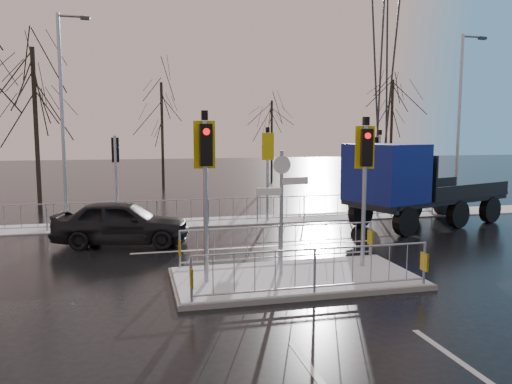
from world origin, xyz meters
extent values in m
plane|color=black|center=(0.00, 0.00, 0.00)|extent=(120.00, 120.00, 0.00)
cube|color=silver|center=(0.00, 8.60, 0.02)|extent=(30.00, 2.00, 0.04)
cube|color=silver|center=(1.20, -5.50, 0.00)|extent=(0.12, 4.00, 0.01)
cube|color=silver|center=(0.00, 3.80, 0.00)|extent=(8.00, 0.15, 0.01)
cube|color=#61615D|center=(0.00, 0.00, 0.06)|extent=(6.00, 3.00, 0.12)
cube|color=silver|center=(0.00, 0.00, 0.14)|extent=(5.85, 2.85, 0.03)
cube|color=gold|center=(-2.70, -1.38, 0.67)|extent=(0.05, 0.28, 0.42)
cube|color=gold|center=(2.70, -1.38, 0.67)|extent=(0.05, 0.28, 0.42)
cube|color=gold|center=(-2.70, 1.38, 0.67)|extent=(0.05, 0.28, 0.42)
cube|color=gold|center=(2.70, 1.38, 0.67)|extent=(0.05, 0.28, 0.42)
cylinder|color=#9BA0AA|center=(-2.20, 0.00, 2.02)|extent=(0.11, 0.11, 3.80)
cube|color=black|center=(-2.20, -0.18, 3.37)|extent=(0.28, 0.22, 0.95)
cylinder|color=red|center=(-2.20, -0.29, 3.67)|extent=(0.16, 0.04, 0.16)
cube|color=#D0C00C|center=(-2.20, 0.07, 3.37)|extent=(0.50, 0.03, 1.10)
cube|color=black|center=(-2.20, 0.00, 4.04)|extent=(0.14, 0.14, 0.22)
cylinder|color=#9BA0AA|center=(2.00, 0.40, 1.97)|extent=(0.11, 0.11, 3.70)
cube|color=black|center=(1.95, 0.23, 3.27)|extent=(0.33, 0.28, 0.95)
cylinder|color=red|center=(1.93, 0.12, 3.57)|extent=(0.16, 0.08, 0.16)
cube|color=#D0C00C|center=(2.02, 0.47, 3.27)|extent=(0.49, 0.16, 1.10)
cube|color=black|center=(2.00, 0.40, 3.94)|extent=(0.14, 0.14, 0.22)
cylinder|color=#9BA0AA|center=(-0.30, 0.20, 1.67)|extent=(0.09, 0.09, 3.10)
cube|color=silver|center=(0.05, 0.20, 2.47)|extent=(0.70, 0.14, 0.18)
cube|color=silver|center=(-0.62, 0.20, 2.22)|extent=(0.62, 0.15, 0.18)
cylinder|color=silver|center=(-0.30, 0.17, 2.87)|extent=(0.44, 0.03, 0.44)
cylinder|color=#9BA0AA|center=(-4.50, 8.30, 1.79)|extent=(0.11, 0.11, 3.50)
cube|color=black|center=(-4.50, 8.48, 2.99)|extent=(0.28, 0.22, 0.95)
cylinder|color=red|center=(-4.50, 8.59, 3.29)|extent=(0.16, 0.04, 0.16)
cylinder|color=#9BA0AA|center=(1.50, 8.30, 1.84)|extent=(0.11, 0.11, 3.60)
cube|color=black|center=(1.50, 8.48, 3.09)|extent=(0.28, 0.22, 0.95)
cylinder|color=red|center=(1.50, 8.59, 3.39)|extent=(0.16, 0.04, 0.16)
cube|color=#D0C00C|center=(1.50, 8.23, 3.09)|extent=(0.50, 0.03, 1.10)
cube|color=black|center=(1.50, 8.30, 3.76)|extent=(0.14, 0.14, 0.22)
cylinder|color=#9BA0AA|center=(6.50, 8.30, 1.79)|extent=(0.11, 0.11, 3.50)
cube|color=black|center=(6.45, 8.47, 2.99)|extent=(0.33, 0.28, 0.95)
cylinder|color=red|center=(6.43, 8.58, 3.29)|extent=(0.16, 0.08, 0.16)
cube|color=black|center=(6.50, 8.30, 3.66)|extent=(0.14, 0.14, 0.22)
imported|color=black|center=(-4.24, 5.15, 0.74)|extent=(4.59, 2.55, 1.48)
cylinder|color=black|center=(5.47, 4.19, 0.53)|extent=(1.10, 0.65, 1.06)
cylinder|color=black|center=(4.74, 6.28, 0.53)|extent=(1.10, 0.65, 1.06)
cylinder|color=black|center=(8.26, 5.16, 0.53)|extent=(1.10, 0.65, 1.06)
cylinder|color=black|center=(7.53, 7.26, 0.53)|extent=(1.10, 0.65, 1.06)
cylinder|color=black|center=(10.26, 5.86, 0.53)|extent=(1.10, 0.65, 1.06)
cylinder|color=black|center=(9.53, 7.95, 0.53)|extent=(1.10, 0.65, 1.06)
cube|color=black|center=(7.50, 6.07, 1.04)|extent=(7.38, 4.59, 0.17)
cube|color=navy|center=(5.20, 5.27, 2.18)|extent=(2.83, 3.09, 2.11)
cube|color=black|center=(6.17, 5.61, 2.60)|extent=(0.74, 2.01, 1.16)
cube|color=#2D3033|center=(4.60, 5.06, 1.00)|extent=(0.92, 2.34, 0.37)
cube|color=black|center=(8.59, 6.45, 1.18)|extent=(5.22, 3.92, 0.13)
cube|color=black|center=(6.45, 5.71, 2.03)|extent=(0.91, 2.42, 1.58)
cylinder|color=black|center=(-8.00, 12.50, 3.68)|extent=(0.20, 0.20, 7.36)
cylinder|color=black|center=(-2.00, 22.00, 3.45)|extent=(0.19, 0.19, 6.90)
cylinder|color=black|center=(6.00, 24.00, 2.99)|extent=(0.16, 0.16, 5.98)
cylinder|color=black|center=(14.00, 21.00, 3.68)|extent=(0.20, 0.20, 7.36)
cylinder|color=#9BA0AA|center=(10.50, 8.50, 4.00)|extent=(0.14, 0.14, 8.00)
cylinder|color=#9BA0AA|center=(11.00, 8.50, 7.90)|extent=(1.00, 0.10, 0.10)
cube|color=#2D3033|center=(11.50, 8.50, 7.85)|extent=(0.35, 0.18, 0.12)
cylinder|color=#9BA0AA|center=(-6.50, 9.50, 4.10)|extent=(0.14, 0.14, 8.20)
cylinder|color=#9BA0AA|center=(-6.00, 9.50, 8.10)|extent=(1.00, 0.10, 0.10)
cube|color=#2D3033|center=(-5.50, 9.50, 8.05)|extent=(0.35, 0.18, 0.12)
cylinder|color=#2D3033|center=(18.60, 30.60, 10.00)|extent=(1.18, 1.18, 19.97)
cylinder|color=#2D3033|center=(17.40, 30.60, 10.00)|extent=(1.18, 1.18, 19.97)
cylinder|color=#2D3033|center=(18.60, 29.40, 10.00)|extent=(1.18, 1.18, 19.97)
cylinder|color=#2D3033|center=(17.40, 29.40, 10.00)|extent=(1.18, 1.18, 19.97)
camera|label=1|loc=(-3.76, -11.43, 3.64)|focal=35.00mm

